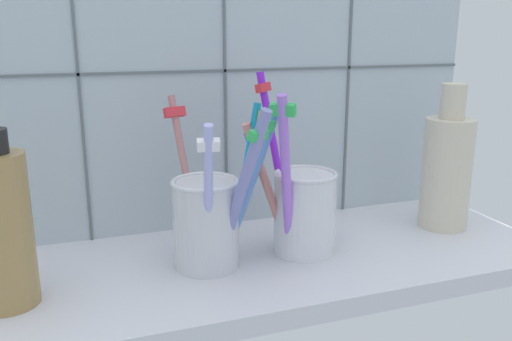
{
  "coord_description": "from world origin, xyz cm",
  "views": [
    {
      "loc": [
        -17.41,
        -48.67,
        25.08
      ],
      "look_at": [
        0.0,
        0.3,
        11.37
      ],
      "focal_mm": 37.54,
      "sensor_mm": 36.0,
      "label": 1
    }
  ],
  "objects_px": {
    "soap_bottle": "(0,228)",
    "toothbrush_cup_left": "(210,215)",
    "toothbrush_cup_right": "(301,206)",
    "ceramic_vase": "(447,169)"
  },
  "relations": [
    {
      "from": "soap_bottle",
      "to": "toothbrush_cup_left",
      "type": "bearing_deg",
      "value": 5.79
    },
    {
      "from": "toothbrush_cup_right",
      "to": "soap_bottle",
      "type": "xyz_separation_m",
      "value": [
        -0.29,
        -0.02,
        0.02
      ]
    },
    {
      "from": "toothbrush_cup_left",
      "to": "toothbrush_cup_right",
      "type": "height_order",
      "value": "toothbrush_cup_right"
    },
    {
      "from": "toothbrush_cup_left",
      "to": "ceramic_vase",
      "type": "height_order",
      "value": "ceramic_vase"
    },
    {
      "from": "toothbrush_cup_left",
      "to": "toothbrush_cup_right",
      "type": "relative_size",
      "value": 0.88
    },
    {
      "from": "toothbrush_cup_right",
      "to": "soap_bottle",
      "type": "distance_m",
      "value": 0.29
    },
    {
      "from": "toothbrush_cup_left",
      "to": "ceramic_vase",
      "type": "xyz_separation_m",
      "value": [
        0.29,
        0.01,
        0.02
      ]
    },
    {
      "from": "toothbrush_cup_right",
      "to": "ceramic_vase",
      "type": "bearing_deg",
      "value": 3.35
    },
    {
      "from": "toothbrush_cup_left",
      "to": "toothbrush_cup_right",
      "type": "xyz_separation_m",
      "value": [
        0.1,
        0.0,
        -0.0
      ]
    },
    {
      "from": "toothbrush_cup_right",
      "to": "ceramic_vase",
      "type": "relative_size",
      "value": 1.1
    }
  ]
}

